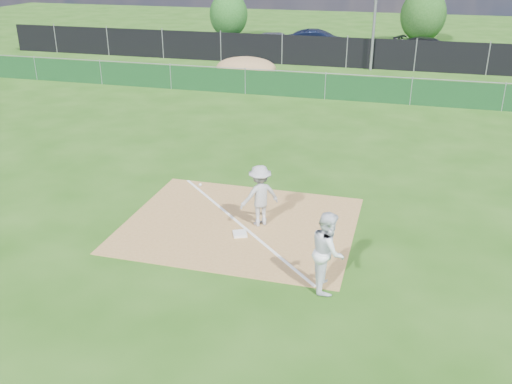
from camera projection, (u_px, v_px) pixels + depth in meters
The scene contains 16 objects.
ground at pixel (305, 129), 23.13m from camera, with size 90.00×90.00×0.00m, color #214D10.
infield_dirt at pixel (240, 224), 15.17m from camera, with size 6.00×5.00×0.02m, color olive.
foul_line at pixel (240, 224), 15.16m from camera, with size 0.08×7.00×0.01m, color white.
green_fence at pixel (325, 87), 27.31m from camera, with size 44.00×0.05×1.20m, color #0D3315.
dirt_mound at pixel (246, 68), 31.64m from camera, with size 3.38×2.60×1.17m, color olive.
black_fence at pixel (347, 53), 34.26m from camera, with size 46.00×0.04×1.80m, color black.
parking_lot at pixel (355, 54), 39.04m from camera, with size 46.00×9.00×0.01m, color black.
light_pole at pixel (376, 0), 32.39m from camera, with size 0.16×0.16×8.00m, color slate.
first_base at pixel (240, 234), 14.58m from camera, with size 0.34×0.34×0.07m, color white.
play_at_first at pixel (260, 196), 14.83m from camera, with size 2.30×1.16×1.66m.
runner at pixel (328, 251), 12.04m from camera, with size 0.87×0.68×1.80m, color white.
car_left at pixel (279, 42), 39.30m from camera, with size 1.68×4.17×1.42m, color #9FA0A6.
car_mid at pixel (319, 42), 38.50m from camera, with size 1.68×4.82×1.59m, color black.
car_right at pixel (429, 48), 37.09m from camera, with size 1.84×4.52×1.31m, color black.
tree_left at pixel (229, 15), 44.64m from camera, with size 2.98×2.98×3.53m.
tree_mid at pixel (423, 15), 42.46m from camera, with size 3.34×3.34×3.96m.
Camera 1 is at (4.05, -11.96, 6.84)m, focal length 40.00 mm.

